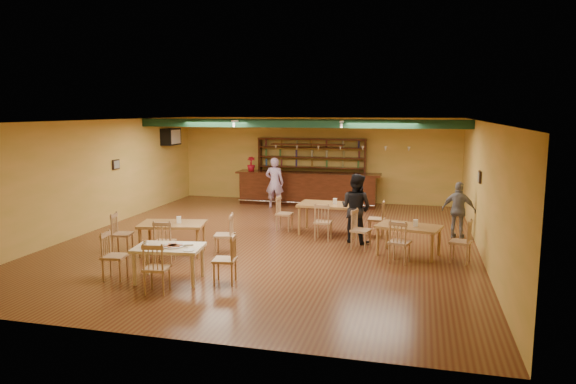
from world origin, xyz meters
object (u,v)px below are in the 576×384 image
(dining_table_c, at_px, (173,238))
(patron_right_a, at_px, (356,208))
(dining_table_b, at_px, (329,218))
(bar_counter, at_px, (308,189))
(patron_bar, at_px, (275,183))
(near_table, at_px, (169,264))
(dining_table_d, at_px, (408,240))

(dining_table_c, bearing_deg, patron_right_a, 16.76)
(dining_table_b, bearing_deg, bar_counter, 112.08)
(dining_table_c, relative_size, patron_bar, 0.85)
(bar_counter, xyz_separation_m, near_table, (-0.86, -8.76, -0.22))
(near_table, distance_m, patron_bar, 7.95)
(near_table, xyz_separation_m, patron_bar, (-0.10, 7.94, 0.51))
(dining_table_b, height_order, patron_bar, patron_bar)
(bar_counter, relative_size, patron_right_a, 2.91)
(dining_table_d, bearing_deg, patron_bar, 147.16)
(bar_counter, height_order, dining_table_c, bar_counter)
(dining_table_b, height_order, near_table, dining_table_b)
(dining_table_b, relative_size, patron_bar, 0.94)
(dining_table_b, xyz_separation_m, dining_table_c, (-3.11, -2.91, -0.04))
(near_table, height_order, patron_bar, patron_bar)
(patron_right_a, bearing_deg, dining_table_c, 53.79)
(patron_bar, bearing_deg, dining_table_d, 129.29)
(dining_table_c, xyz_separation_m, near_table, (0.80, -1.79, -0.02))
(dining_table_b, relative_size, patron_right_a, 0.93)
(dining_table_d, distance_m, patron_bar, 6.73)
(dining_table_b, distance_m, dining_table_d, 2.72)
(dining_table_c, distance_m, near_table, 1.96)
(bar_counter, height_order, patron_bar, patron_bar)
(patron_bar, bearing_deg, dining_table_c, 80.47)
(dining_table_d, relative_size, patron_right_a, 0.80)
(dining_table_d, height_order, patron_bar, patron_bar)
(near_table, bearing_deg, patron_right_a, 43.63)
(dining_table_b, height_order, dining_table_d, dining_table_b)
(bar_counter, xyz_separation_m, dining_table_b, (1.45, -4.06, -0.16))
(dining_table_d, relative_size, patron_bar, 0.81)
(bar_counter, distance_m, patron_bar, 1.30)
(dining_table_b, relative_size, near_table, 1.25)
(near_table, xyz_separation_m, patron_right_a, (3.11, 3.90, 0.52))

